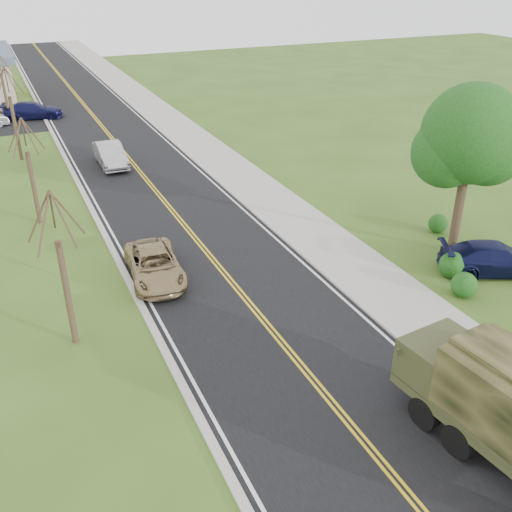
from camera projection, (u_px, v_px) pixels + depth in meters
ground at (391, 474)px, 15.91m from camera, size 160.00×160.00×0.00m
road at (104, 128)px, 48.12m from camera, size 8.00×120.00×0.01m
curb_right at (152, 123)px, 49.63m from camera, size 0.30×120.00×0.12m
sidewalk_right at (171, 121)px, 50.28m from camera, size 3.20×120.00×0.10m
curb_left at (53, 133)px, 46.57m from camera, size 0.30×120.00×0.10m
leafy_tree at (471, 142)px, 25.47m from camera, size 4.83×4.50×8.10m
bare_tree_a at (65, 281)px, 20.16m from camera, size 1.93×2.26×6.08m
bare_tree_b at (32, 179)px, 29.90m from camera, size 1.83×2.14×5.73m
bare_tree_c at (14, 121)px, 39.43m from camera, size 2.04×2.39×6.42m
bare_tree_d at (5, 91)px, 49.20m from camera, size 1.88×2.20×5.91m
suv_champagne at (155, 265)px, 25.33m from camera, size 2.65×4.98×1.33m
sedan_silver at (110, 155)px, 39.17m from camera, size 1.64×4.69×1.54m
pickup_navy at (495, 258)px, 25.77m from camera, size 5.34×3.92×1.44m
utility_box_near at (505, 403)px, 17.72m from camera, size 0.63×0.54×0.80m
lot_car_navy at (33, 110)px, 50.73m from camera, size 5.37×2.99×1.47m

